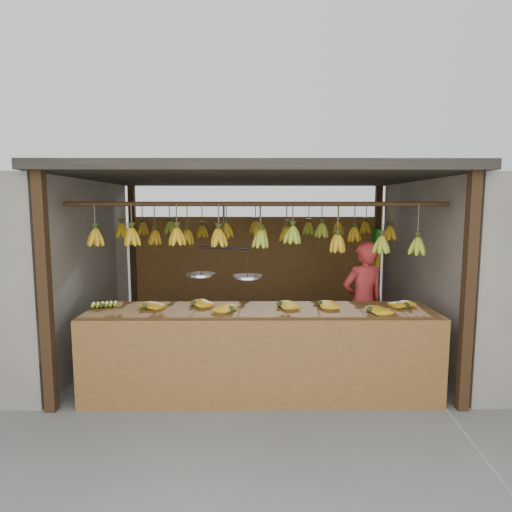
{
  "coord_description": "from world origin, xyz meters",
  "views": [
    {
      "loc": [
        -0.04,
        -5.46,
        1.99
      ],
      "look_at": [
        0.0,
        0.3,
        1.3
      ],
      "focal_mm": 30.0,
      "sensor_mm": 36.0,
      "label": 1
    }
  ],
  "objects": [
    {
      "name": "ground",
      "position": [
        0.0,
        0.0,
        0.0
      ],
      "size": [
        80.0,
        80.0,
        0.0
      ],
      "primitive_type": "plane",
      "color": "#5B5B57"
    },
    {
      "name": "stall",
      "position": [
        0.0,
        0.33,
        1.97
      ],
      "size": [
        4.3,
        3.3,
        2.4
      ],
      "color": "black",
      "rests_on": "ground"
    },
    {
      "name": "counter",
      "position": [
        0.04,
        -1.23,
        0.71
      ],
      "size": [
        3.61,
        0.82,
        0.96
      ],
      "color": "brown",
      "rests_on": "ground"
    },
    {
      "name": "hanging_bananas",
      "position": [
        -0.0,
        0.0,
        1.63
      ],
      "size": [
        3.6,
        2.24,
        0.4
      ],
      "color": "#BB8B14",
      "rests_on": "ground"
    },
    {
      "name": "balance_scale",
      "position": [
        -0.35,
        -1.0,
        1.28
      ],
      "size": [
        0.81,
        0.44,
        0.77
      ],
      "color": "black",
      "rests_on": "ground"
    },
    {
      "name": "vendor",
      "position": [
        1.34,
        -0.22,
        0.77
      ],
      "size": [
        0.65,
        0.51,
        1.55
      ],
      "primitive_type": "imported",
      "rotation": [
        0.0,
        0.0,
        3.43
      ],
      "color": "#BF3333",
      "rests_on": "ground"
    },
    {
      "name": "bag_bundles",
      "position": [
        1.94,
        1.35,
        0.98
      ],
      "size": [
        0.08,
        0.26,
        1.29
      ],
      "color": "#199926",
      "rests_on": "ground"
    }
  ]
}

